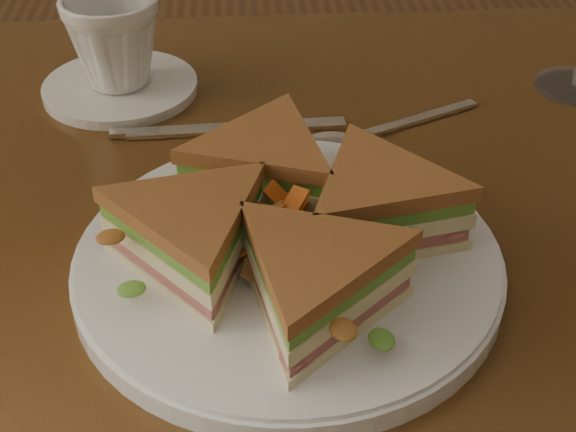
{
  "coord_description": "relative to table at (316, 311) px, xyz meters",
  "views": [
    {
      "loc": [
        -0.06,
        -0.5,
        1.13
      ],
      "look_at": [
        -0.03,
        -0.06,
        0.8
      ],
      "focal_mm": 50.0,
      "sensor_mm": 36.0,
      "label": 1
    }
  ],
  "objects": [
    {
      "name": "table",
      "position": [
        0.0,
        0.0,
        0.0
      ],
      "size": [
        1.2,
        0.8,
        0.75
      ],
      "color": "#361E0C",
      "rests_on": "ground"
    },
    {
      "name": "plate",
      "position": [
        -0.03,
        -0.06,
        0.11
      ],
      "size": [
        0.3,
        0.3,
        0.02
      ],
      "primitive_type": "cylinder",
      "color": "white",
      "rests_on": "table"
    },
    {
      "name": "sandwich_wedges",
      "position": [
        -0.03,
        -0.06,
        0.14
      ],
      "size": [
        0.29,
        0.29,
        0.06
      ],
      "color": "beige",
      "rests_on": "plate"
    },
    {
      "name": "crisps_mound",
      "position": [
        -0.03,
        -0.06,
        0.14
      ],
      "size": [
        0.09,
        0.09,
        0.05
      ],
      "primitive_type": null,
      "color": "orange",
      "rests_on": "plate"
    },
    {
      "name": "spoon",
      "position": [
        0.04,
        0.11,
        0.1
      ],
      "size": [
        0.17,
        0.09,
        0.01
      ],
      "rotation": [
        0.0,
        0.0,
        0.43
      ],
      "color": "silver",
      "rests_on": "table"
    },
    {
      "name": "knife",
      "position": [
        -0.08,
        0.14,
        0.1
      ],
      "size": [
        0.22,
        0.02,
        0.0
      ],
      "rotation": [
        0.0,
        0.0,
        0.04
      ],
      "color": "silver",
      "rests_on": "table"
    },
    {
      "name": "saucer",
      "position": [
        -0.18,
        0.22,
        0.1
      ],
      "size": [
        0.15,
        0.15,
        0.01
      ],
      "primitive_type": "cylinder",
      "color": "white",
      "rests_on": "table"
    },
    {
      "name": "coffee_cup",
      "position": [
        -0.18,
        0.22,
        0.15
      ],
      "size": [
        0.11,
        0.11,
        0.09
      ],
      "primitive_type": "imported",
      "rotation": [
        0.0,
        0.0,
        -0.22
      ],
      "color": "white",
      "rests_on": "saucer"
    }
  ]
}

